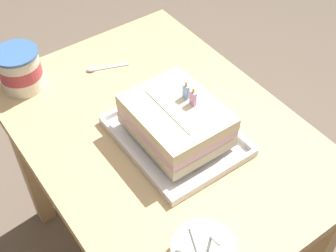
{
  "coord_description": "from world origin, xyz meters",
  "views": [
    {
      "loc": [
        0.73,
        -0.5,
        1.66
      ],
      "look_at": [
        0.03,
        0.01,
        0.75
      ],
      "focal_mm": 49.57,
      "sensor_mm": 36.0,
      "label": 1
    }
  ],
  "objects_px": {
    "foil_tray": "(176,137)",
    "birthday_cake": "(176,120)",
    "ice_cream_tub": "(20,69)",
    "serving_spoon_near_tray": "(98,68)"
  },
  "relations": [
    {
      "from": "ice_cream_tub",
      "to": "serving_spoon_near_tray",
      "type": "distance_m",
      "value": 0.24
    },
    {
      "from": "foil_tray",
      "to": "birthday_cake",
      "type": "distance_m",
      "value": 0.07
    },
    {
      "from": "foil_tray",
      "to": "serving_spoon_near_tray",
      "type": "xyz_separation_m",
      "value": [
        -0.38,
        -0.03,
        -0.0
      ]
    },
    {
      "from": "birthday_cake",
      "to": "foil_tray",
      "type": "bearing_deg",
      "value": -90.0
    },
    {
      "from": "birthday_cake",
      "to": "ice_cream_tub",
      "type": "xyz_separation_m",
      "value": [
        -0.44,
        -0.25,
        -0.01
      ]
    },
    {
      "from": "foil_tray",
      "to": "birthday_cake",
      "type": "bearing_deg",
      "value": 90.0
    },
    {
      "from": "foil_tray",
      "to": "ice_cream_tub",
      "type": "height_order",
      "value": "ice_cream_tub"
    },
    {
      "from": "birthday_cake",
      "to": "ice_cream_tub",
      "type": "relative_size",
      "value": 1.99
    },
    {
      "from": "foil_tray",
      "to": "serving_spoon_near_tray",
      "type": "height_order",
      "value": "foil_tray"
    },
    {
      "from": "birthday_cake",
      "to": "serving_spoon_near_tray",
      "type": "relative_size",
      "value": 1.97
    }
  ]
}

